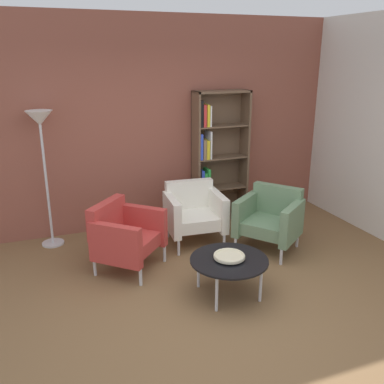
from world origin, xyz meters
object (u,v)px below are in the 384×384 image
(bookshelf_tall, at_px, (214,158))
(coffee_table_low, at_px, (229,262))
(armchair_near_window, at_px, (194,212))
(armchair_by_bookshelf, at_px, (270,218))
(armchair_spare_guest, at_px, (125,235))
(floor_lamp_torchiere, at_px, (41,135))
(decorative_bowl, at_px, (229,256))

(bookshelf_tall, relative_size, coffee_table_low, 2.37)
(armchair_near_window, bearing_deg, coffee_table_low, -91.26)
(armchair_by_bookshelf, bearing_deg, armchair_spare_guest, -131.51)
(bookshelf_tall, relative_size, armchair_near_window, 2.44)
(bookshelf_tall, height_order, floor_lamp_torchiere, bookshelf_tall)
(coffee_table_low, distance_m, decorative_bowl, 0.06)
(armchair_near_window, xyz_separation_m, floor_lamp_torchiere, (-1.77, 0.56, 1.03))
(coffee_table_low, xyz_separation_m, floor_lamp_torchiere, (-1.63, 1.92, 1.08))
(coffee_table_low, bearing_deg, floor_lamp_torchiere, 130.41)
(decorative_bowl, relative_size, armchair_near_window, 0.41)
(bookshelf_tall, relative_size, decorative_bowl, 5.94)
(bookshelf_tall, xyz_separation_m, floor_lamp_torchiere, (-2.34, -0.10, 0.50))
(bookshelf_tall, height_order, armchair_by_bookshelf, bookshelf_tall)
(coffee_table_low, distance_m, floor_lamp_torchiere, 2.74)
(armchair_by_bookshelf, xyz_separation_m, floor_lamp_torchiere, (-2.59, 1.10, 1.03))
(coffee_table_low, distance_m, armchair_near_window, 1.36)
(armchair_by_bookshelf, bearing_deg, decorative_bowl, -87.00)
(armchair_near_window, distance_m, armchair_by_bookshelf, 0.99)
(bookshelf_tall, xyz_separation_m, armchair_by_bookshelf, (0.25, -1.20, -0.53))
(coffee_table_low, xyz_separation_m, decorative_bowl, (0.00, 0.00, 0.06))
(coffee_table_low, bearing_deg, decorative_bowl, 90.00)
(decorative_bowl, height_order, armchair_spare_guest, armchair_spare_guest)
(armchair_near_window, bearing_deg, armchair_by_bookshelf, -28.82)
(bookshelf_tall, bearing_deg, armchair_spare_guest, -145.86)
(armchair_near_window, distance_m, floor_lamp_torchiere, 2.12)
(armchair_spare_guest, bearing_deg, floor_lamp_torchiere, 80.68)
(armchair_by_bookshelf, bearing_deg, bookshelf_tall, 154.45)
(coffee_table_low, distance_m, armchair_spare_guest, 1.29)
(armchair_spare_guest, bearing_deg, armchair_near_window, -25.33)
(coffee_table_low, relative_size, decorative_bowl, 2.50)
(coffee_table_low, relative_size, armchair_near_window, 1.03)
(decorative_bowl, xyz_separation_m, armchair_by_bookshelf, (0.96, 0.82, -0.02))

